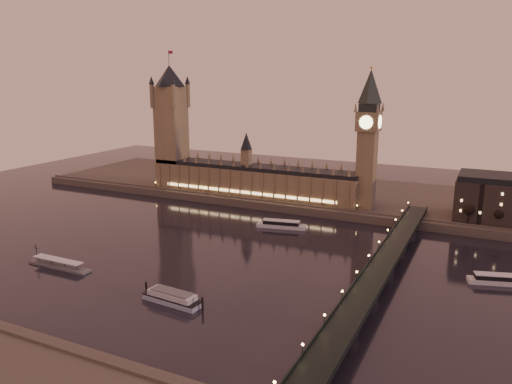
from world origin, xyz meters
TOP-DOWN VIEW (x-y plane):
  - ground at (0.00, 0.00)m, footprint 700.00×700.00m
  - far_embankment at (30.00, 165.00)m, footprint 560.00×130.00m
  - palace_of_westminster at (-40.12, 120.99)m, footprint 180.00×26.62m
  - victoria_tower at (-120.00, 121.00)m, footprint 31.68×31.68m
  - big_ben at (53.99, 120.99)m, footprint 17.68×17.68m
  - westminster_bridge at (91.61, 0.00)m, footprint 13.20×260.00m
  - bare_tree_0 at (128.05, 109.00)m, footprint 6.30×6.30m
  - bare_tree_1 at (144.67, 109.00)m, footprint 6.30×6.30m
  - cruise_boat_a at (9.73, 64.58)m, footprint 34.66×14.00m
  - cruise_boat_c at (145.17, 24.69)m, footprint 26.50×13.88m
  - moored_barge at (9.78, -65.71)m, footprint 34.72×10.80m
  - pontoon_pier at (-72.48, -56.47)m, footprint 40.67×6.78m

SIDE VIEW (x-z plane):
  - ground at x=0.00m, z-range 0.00..0.00m
  - pontoon_pier at x=-72.48m, z-range -4.25..6.59m
  - cruise_boat_c at x=145.17m, z-range -0.30..4.81m
  - cruise_boat_a at x=9.73m, z-range -0.32..5.10m
  - moored_barge at x=9.78m, z-range -0.50..5.89m
  - far_embankment at x=30.00m, z-range 0.00..6.00m
  - westminster_bridge at x=91.61m, z-range -2.13..13.17m
  - bare_tree_0 at x=128.05m, z-range 9.16..21.96m
  - bare_tree_1 at x=144.67m, z-range 9.16..21.96m
  - palace_of_westminster at x=-40.12m, z-range -4.29..47.71m
  - big_ben at x=53.99m, z-range 11.95..115.95m
  - victoria_tower at x=-120.00m, z-range 6.79..124.79m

